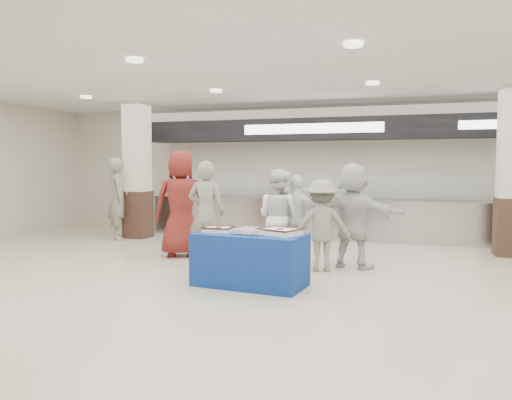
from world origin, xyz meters
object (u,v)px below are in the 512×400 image
(chef_tall, at_px, (279,217))
(soldier_bg, at_px, (118,199))
(civilian_white, at_px, (354,215))
(sheet_cake_right, at_px, (280,231))
(display_table, at_px, (250,260))
(soldier_b, at_px, (322,225))
(soldier_a, at_px, (206,213))
(chef_short, at_px, (297,220))
(cupcake_tray, at_px, (251,231))
(civilian_maroon, at_px, (181,203))
(sheet_cake_left, at_px, (218,229))

(chef_tall, relative_size, soldier_bg, 0.87)
(civilian_white, bearing_deg, sheet_cake_right, 83.72)
(chef_tall, bearing_deg, civilian_white, -151.22)
(chef_tall, bearing_deg, display_table, 112.92)
(sheet_cake_right, distance_m, soldier_b, 1.35)
(soldier_bg, bearing_deg, sheet_cake_right, -159.65)
(soldier_a, distance_m, soldier_bg, 3.72)
(chef_short, relative_size, civilian_white, 0.88)
(chef_tall, bearing_deg, cupcake_tray, 113.69)
(civilian_maroon, bearing_deg, display_table, 112.54)
(sheet_cake_left, height_order, sheet_cake_right, sheet_cake_right)
(chef_tall, xyz_separation_m, soldier_bg, (-4.30, 1.73, 0.12))
(chef_short, relative_size, soldier_bg, 0.82)
(chef_short, height_order, soldier_b, chef_short)
(sheet_cake_left, xyz_separation_m, cupcake_tray, (0.51, -0.04, -0.01))
(cupcake_tray, xyz_separation_m, chef_short, (0.27, 1.72, -0.01))
(sheet_cake_right, distance_m, chef_tall, 1.65)
(display_table, relative_size, soldier_a, 0.86)
(civilian_maroon, relative_size, soldier_b, 1.35)
(chef_short, height_order, civilian_white, civilian_white)
(chef_tall, xyz_separation_m, civilian_white, (1.26, 0.13, 0.06))
(sheet_cake_left, xyz_separation_m, soldier_bg, (-3.81, 3.29, 0.15))
(display_table, height_order, civilian_maroon, civilian_maroon)
(soldier_b, height_order, civilian_white, civilian_white)
(sheet_cake_left, distance_m, soldier_bg, 5.03)
(sheet_cake_right, height_order, chef_tall, chef_tall)
(sheet_cake_left, height_order, soldier_bg, soldier_bg)
(sheet_cake_left, height_order, chef_tall, chef_tall)
(cupcake_tray, height_order, civilian_maroon, civilian_maroon)
(display_table, height_order, chef_tall, chef_tall)
(chef_tall, relative_size, civilian_white, 0.94)
(cupcake_tray, bearing_deg, soldier_a, 134.19)
(sheet_cake_right, relative_size, civilian_maroon, 0.32)
(sheet_cake_left, xyz_separation_m, soldier_b, (1.29, 1.27, -0.05))
(cupcake_tray, bearing_deg, civilian_white, 54.41)
(cupcake_tray, bearing_deg, soldier_bg, 142.44)
(civilian_maroon, height_order, chef_tall, civilian_maroon)
(sheet_cake_right, height_order, chef_short, chef_short)
(soldier_b, distance_m, soldier_bg, 5.49)
(sheet_cake_left, height_order, cupcake_tray, sheet_cake_left)
(cupcake_tray, distance_m, soldier_bg, 5.46)
(chef_short, bearing_deg, soldier_bg, -9.81)
(soldier_a, height_order, chef_tall, soldier_a)
(display_table, relative_size, civilian_maroon, 0.77)
(sheet_cake_left, bearing_deg, sheet_cake_right, -2.19)
(chef_tall, bearing_deg, civilian_maroon, 16.32)
(display_table, bearing_deg, civilian_maroon, 143.84)
(display_table, relative_size, chef_tall, 0.94)
(sheet_cake_left, bearing_deg, civilian_white, 43.95)
(cupcake_tray, distance_m, civilian_maroon, 2.69)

